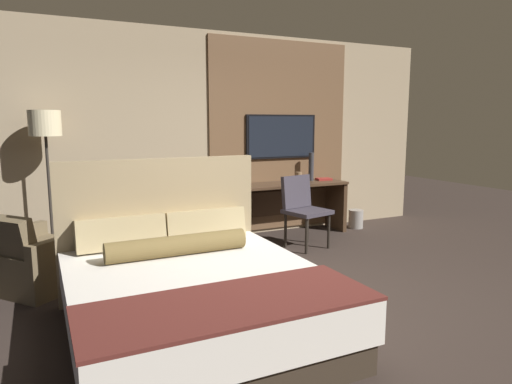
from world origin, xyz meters
name	(u,v)px	position (x,y,z in m)	size (l,w,h in m)	color
ground_plane	(302,304)	(0.00, 0.00, 0.00)	(16.00, 16.00, 0.00)	#332823
wall_back_tv_panel	(214,137)	(0.15, 2.59, 1.40)	(7.20, 0.09, 2.80)	tan
bed	(192,293)	(-1.04, -0.08, 0.31)	(1.83, 2.10, 1.28)	#33281E
desk	(288,200)	(1.16, 2.31, 0.50)	(1.68, 0.52, 0.75)	#422D1E
tv	(281,137)	(1.16, 2.52, 1.40)	(1.11, 0.04, 0.63)	black
desk_chair	(302,204)	(1.00, 1.65, 0.56)	(0.59, 0.59, 0.92)	#38333D
armchair_by_window	(36,261)	(-2.12, 1.52, 0.26)	(1.18, 1.19, 0.77)	brown
floor_lamp	(46,136)	(-1.94, 2.25, 1.45)	(0.34, 0.34, 1.73)	#282623
vase_tall	(311,167)	(1.59, 2.37, 0.96)	(0.08, 0.08, 0.41)	#333338
vase_short	(299,177)	(1.28, 2.22, 0.83)	(0.09, 0.09, 0.16)	#846647
book	(324,179)	(1.79, 2.33, 0.76)	(0.24, 0.19, 0.03)	maroon
waste_bin	(356,219)	(2.29, 2.19, 0.14)	(0.22, 0.22, 0.28)	gray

